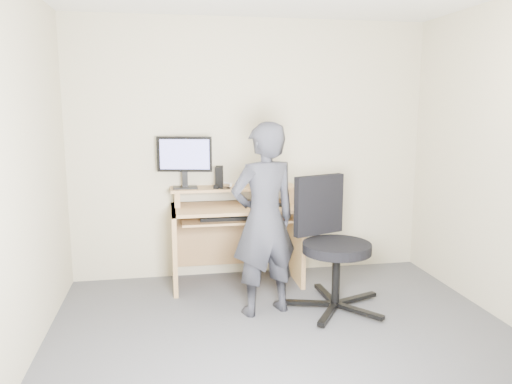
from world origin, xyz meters
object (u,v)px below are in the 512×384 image
object	(u,v)px
desk	(235,225)
person	(264,220)
office_chair	(330,239)
monitor	(185,157)

from	to	relation	value
desk	person	size ratio (longest dim) A/B	0.77
office_chair	person	world-z (taller)	person
monitor	office_chair	xyz separation A→B (m)	(1.16, -0.83, -0.62)
office_chair	person	xyz separation A→B (m)	(-0.57, -0.03, 0.19)
monitor	person	xyz separation A→B (m)	(0.59, -0.86, -0.42)
desk	person	world-z (taller)	person
desk	monitor	world-z (taller)	monitor
desk	office_chair	bearing A→B (deg)	-47.86
monitor	person	world-z (taller)	person
desk	office_chair	xyz separation A→B (m)	(0.69, -0.77, 0.04)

